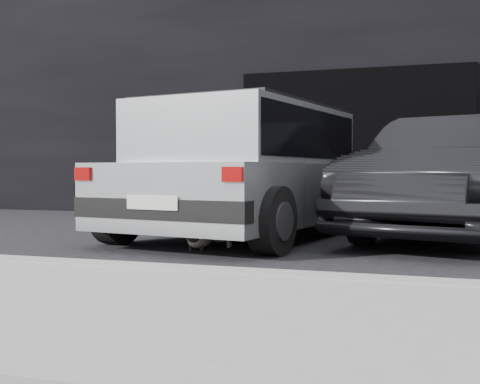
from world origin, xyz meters
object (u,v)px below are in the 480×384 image
(silver_hatchback, at_px, (253,165))
(cat_siamese, at_px, (198,239))
(second_car, at_px, (458,176))
(cat_white, at_px, (219,232))

(silver_hatchback, xyz_separation_m, cat_siamese, (-0.16, -1.42, -0.78))
(silver_hatchback, height_order, second_car, silver_hatchback)
(silver_hatchback, relative_size, cat_white, 6.72)
(cat_siamese, bearing_deg, cat_white, -122.96)
(silver_hatchback, distance_m, cat_siamese, 1.63)
(second_car, bearing_deg, cat_siamese, -127.15)
(second_car, height_order, cat_white, second_car)
(second_car, height_order, cat_siamese, second_car)
(second_car, distance_m, cat_white, 3.07)
(second_car, distance_m, cat_siamese, 3.35)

